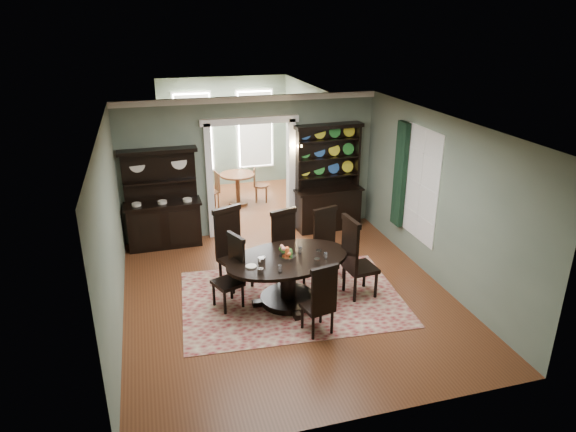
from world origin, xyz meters
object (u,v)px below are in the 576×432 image
dining_table (288,271)px  sideboard (163,213)px  parlor_table (238,185)px  welsh_dresser (328,192)px

dining_table → sideboard: sideboard is taller
sideboard → parlor_table: bearing=45.5°
parlor_table → welsh_dresser: bearing=-50.5°
welsh_dresser → parlor_table: (-1.67, 2.03, -0.32)m
dining_table → parlor_table: (0.06, 4.93, -0.05)m
welsh_dresser → parlor_table: size_ratio=2.69×
sideboard → parlor_table: 2.79m
dining_table → parlor_table: size_ratio=2.63×
parlor_table → dining_table: bearing=-90.7°
sideboard → welsh_dresser: size_ratio=0.87×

